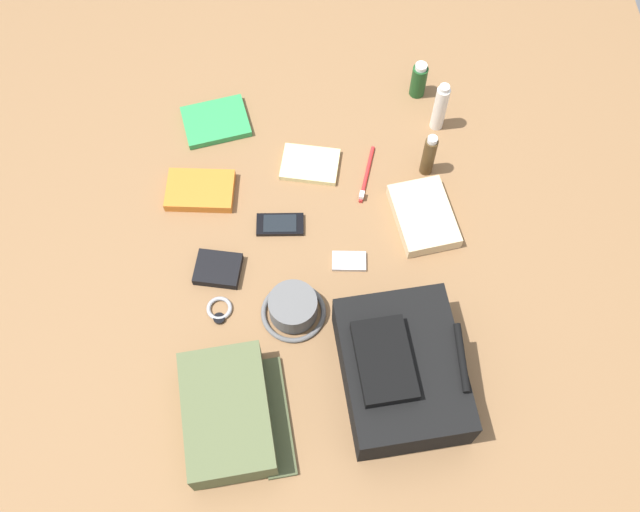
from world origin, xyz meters
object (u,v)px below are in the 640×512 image
Objects in this scene: cell_phone at (280,225)px; wristwatch at (219,310)px; notepad at (310,164)px; bucket_hat at (293,308)px; toothpaste_tube at (440,107)px; travel_guidebook at (200,191)px; media_player at (349,260)px; backpack at (401,370)px; toiletry_pouch at (229,414)px; shampoo_bottle at (419,80)px; toothbrush at (366,177)px; cologne_bottle at (429,155)px; wallet at (218,269)px; paperback_novel at (216,122)px; folded_towel at (424,216)px.

cell_phone is 0.27m from wristwatch.
notepad is at bearing 150.10° from wristwatch.
toothpaste_tube is at bearing 142.87° from bucket_hat.
travel_guidebook is 0.43m from media_player.
notepad reaches higher than media_player.
toothpaste_tube reaches higher than backpack.
shampoo_bottle reaches higher than toiletry_pouch.
bucket_hat is 0.90× the size of toothbrush.
shampoo_bottle is 0.71× the size of toothpaste_tube.
toothbrush is at bearing 93.37° from travel_guidebook.
cologne_bottle reaches higher than shampoo_bottle.
cologne_bottle is at bearing 111.24° from cell_phone.
backpack is 0.46m from wristwatch.
wallet is (0.42, -0.59, -0.07)m from toothpaste_tube.
paperback_novel is at bearing -150.09° from backpack.
toiletry_pouch is 0.29m from bucket_hat.
toiletry_pouch is at bearing -13.70° from cell_phone.
notepad is 0.75× the size of folded_towel.
toothbrush is at bearing -30.43° from shampoo_bottle.
shampoo_bottle is at bearing 170.87° from backpack.
wallet is at bearing -174.58° from toiletry_pouch.
shampoo_bottle reaches higher than travel_guidebook.
backpack is at bearing 3.23° from toothbrush.
shampoo_bottle is at bearing 149.57° from toothbrush.
backpack reaches higher than toiletry_pouch.
shampoo_bottle is 0.13m from toothpaste_tube.
toiletry_pouch is at bearing 8.09° from travel_guidebook.
cologne_bottle is 1.17× the size of cell_phone.
cologne_bottle is 0.31m from notepad.
cell_phone is at bearing 27.04° from paperback_novel.
wristwatch is 0.11m from wallet.
toiletry_pouch is 0.51m from cell_phone.
wallet is at bearing -87.76° from media_player.
backpack is 1.20× the size of toiletry_pouch.
paperback_novel is 0.45m from wallet.
toothpaste_tube is at bearing 86.77° from paperback_novel.
toiletry_pouch is at bearing -38.41° from cologne_bottle.
cologne_bottle is 0.16m from folded_towel.
toothbrush reaches higher than notepad.
backpack reaches higher than wallet.
wristwatch is at bearing -19.36° from notepad.
travel_guidebook reaches higher than toothbrush.
wallet is (-0.12, -0.18, -0.02)m from bucket_hat.
paperback_novel reaches higher than cell_phone.
wristwatch is (0.53, -0.59, -0.07)m from toothpaste_tube.
bucket_hat is 0.43m from toothbrush.
wristwatch is at bearing 1.94° from paperback_novel.
cologne_bottle is at bearing 125.07° from wristwatch.
cell_phone is (0.30, -0.44, -0.07)m from toothpaste_tube.
wristwatch is (0.12, -0.32, 0.00)m from media_player.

